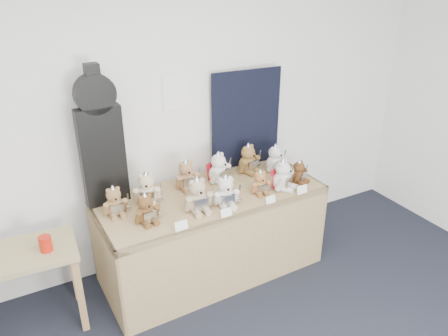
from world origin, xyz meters
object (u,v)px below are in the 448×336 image
teddy_front_far_left (146,210)px  side_table (18,268)px  teddy_back_centre_left (186,176)px  teddy_back_far_left (115,202)px  red_cup (46,244)px  teddy_front_centre (226,193)px  teddy_back_end (275,159)px  display_table (216,215)px  teddy_front_right (260,183)px  teddy_back_right (248,160)px  teddy_front_left (198,196)px  teddy_front_end (299,173)px  teddy_front_far_right (283,176)px  guitar_case (101,139)px  teddy_back_left (147,189)px  teddy_back_centre_right (219,169)px

teddy_front_far_left → side_table: bearing=160.1°
teddy_back_centre_left → teddy_back_far_left: 0.65m
side_table → red_cup: (0.20, -0.07, 0.18)m
teddy_front_centre → teddy_back_end: bearing=35.9°
teddy_back_centre_left → display_table: bearing=-62.7°
teddy_front_right → teddy_back_end: (0.35, 0.30, 0.02)m
teddy_front_far_left → teddy_front_centre: size_ratio=0.93×
teddy_back_centre_left → teddy_back_right: teddy_back_right is taller
side_table → teddy_front_left: bearing=-6.5°
teddy_front_end → teddy_back_centre_left: 0.96m
teddy_front_centre → teddy_front_right: size_ratio=1.24×
teddy_front_far_left → teddy_front_right: bearing=-8.6°
side_table → teddy_front_far_right: 2.09m
guitar_case → red_cup: bearing=-152.9°
red_cup → teddy_back_right: 1.79m
teddy_front_right → teddy_back_far_left: teddy_back_far_left is taller
teddy_front_far_left → teddy_back_left: 0.28m
teddy_back_left → teddy_back_centre_right: size_ratio=0.99×
guitar_case → teddy_back_right: guitar_case is taller
teddy_front_left → teddy_back_left: bearing=136.1°
red_cup → teddy_back_centre_left: 1.18m
teddy_front_left → side_table: bearing=171.1°
teddy_front_left → teddy_back_left: 0.42m
guitar_case → teddy_back_far_left: guitar_case is taller
teddy_front_far_right → teddy_back_right: size_ratio=0.99×
teddy_front_far_left → teddy_front_right: teddy_front_far_left is taller
teddy_front_left → display_table: bearing=29.6°
teddy_front_right → teddy_front_end: size_ratio=1.02×
teddy_front_far_left → teddy_front_right: size_ratio=1.14×
teddy_front_far_right → teddy_back_end: 0.35m
guitar_case → teddy_back_right: (1.24, -0.06, -0.41)m
teddy_front_far_left → teddy_front_centre: teddy_front_centre is taller
teddy_front_end → teddy_back_right: bearing=101.8°
teddy_front_far_right → teddy_front_end: 0.20m
red_cup → teddy_back_centre_left: teddy_back_centre_left is taller
display_table → teddy_back_left: size_ratio=6.36×
teddy_front_end → teddy_front_far_right: bearing=164.6°
teddy_front_right → teddy_back_centre_right: 0.39m
teddy_front_centre → teddy_front_far_right: bearing=11.6°
teddy_front_centre → teddy_back_centre_right: (0.14, 0.38, 0.01)m
guitar_case → teddy_back_left: size_ratio=3.70×
teddy_front_far_left → teddy_front_right: 0.96m
teddy_back_left → teddy_back_right: 0.98m
teddy_front_right → teddy_front_far_left: bearing=-175.3°
teddy_front_end → teddy_back_far_left: 1.54m
side_table → teddy_front_far_right: size_ratio=2.83×
teddy_back_centre_left → teddy_back_left: bearing=-168.6°
teddy_back_far_left → teddy_front_far_right: bearing=-12.1°
guitar_case → teddy_back_left: (0.27, -0.16, -0.41)m
teddy_back_centre_left → red_cup: bearing=-169.9°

